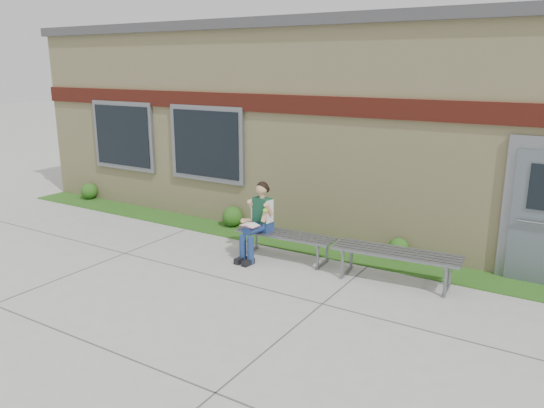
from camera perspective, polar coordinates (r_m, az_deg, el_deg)
The scene contains 9 objects.
ground at distance 7.83m, azimuth -2.90°, elevation -10.39°, with size 80.00×80.00×0.00m, color #9E9E99.
grass_strip at distance 9.91m, azimuth 5.69°, elevation -4.85°, with size 16.00×0.80×0.02m, color #254612.
school_building at distance 12.54m, azimuth 12.88°, elevation 8.81°, with size 16.20×6.22×4.20m.
bench_left at distance 9.32m, azimuth 1.44°, elevation -3.82°, with size 1.80×0.58×0.46m.
bench_right at distance 8.53m, azimuth 13.17°, elevation -5.72°, with size 2.02×0.73×0.52m.
girl at distance 9.27m, azimuth -1.55°, elevation -1.63°, with size 0.48×0.82×1.36m.
shrub_west at distance 14.20m, azimuth -19.08°, elevation 1.33°, with size 0.40×0.40×0.40m, color #254612.
shrub_mid at distance 11.17m, azimuth -4.28°, elevation -1.34°, with size 0.43×0.43×0.43m, color #254612.
shrub_east at distance 9.61m, azimuth 13.43°, elevation -4.63°, with size 0.36×0.36×0.36m, color #254612.
Camera 1 is at (4.06, -5.81, 3.33)m, focal length 35.00 mm.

